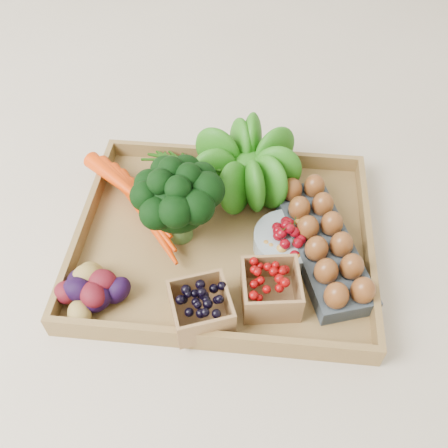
# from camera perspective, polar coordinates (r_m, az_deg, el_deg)

# --- Properties ---
(ground) EXTENTS (4.00, 4.00, 0.00)m
(ground) POSITION_cam_1_polar(r_m,az_deg,el_deg) (0.97, 0.00, -2.29)
(ground) COLOR beige
(ground) RESTS_ON ground
(tray) EXTENTS (0.55, 0.45, 0.01)m
(tray) POSITION_cam_1_polar(r_m,az_deg,el_deg) (0.96, 0.00, -2.02)
(tray) COLOR olive
(tray) RESTS_ON ground
(carrots) EXTENTS (0.24, 0.17, 0.06)m
(carrots) POSITION_cam_1_polar(r_m,az_deg,el_deg) (0.99, -9.58, 2.41)
(carrots) COLOR #E03905
(carrots) RESTS_ON tray
(lettuce) EXTENTS (0.15, 0.15, 0.15)m
(lettuce) POSITION_cam_1_polar(r_m,az_deg,el_deg) (1.00, 2.95, 7.13)
(lettuce) COLOR #1D510C
(lettuce) RESTS_ON tray
(broccoli) EXTENTS (0.16, 0.16, 0.13)m
(broccoli) POSITION_cam_1_polar(r_m,az_deg,el_deg) (0.92, -5.26, 1.24)
(broccoli) COLOR black
(broccoli) RESTS_ON tray
(cherry_bowl) EXTENTS (0.13, 0.13, 0.03)m
(cherry_bowl) POSITION_cam_1_polar(r_m,az_deg,el_deg) (0.94, 7.33, -1.95)
(cherry_bowl) COLOR #8C9EA5
(cherry_bowl) RESTS_ON tray
(egg_carton) EXTENTS (0.19, 0.31, 0.03)m
(egg_carton) POSITION_cam_1_polar(r_m,az_deg,el_deg) (0.94, 11.11, -2.51)
(egg_carton) COLOR #363F45
(egg_carton) RESTS_ON tray
(potatoes) EXTENTS (0.13, 0.13, 0.08)m
(potatoes) POSITION_cam_1_polar(r_m,az_deg,el_deg) (0.88, -15.10, -6.68)
(potatoes) COLOR #480B13
(potatoes) RESTS_ON tray
(punnet_blackberry) EXTENTS (0.12, 0.12, 0.07)m
(punnet_blackberry) POSITION_cam_1_polar(r_m,az_deg,el_deg) (0.83, -2.66, -9.58)
(punnet_blackberry) COLOR black
(punnet_blackberry) RESTS_ON tray
(punnet_raspberry) EXTENTS (0.11, 0.11, 0.07)m
(punnet_raspberry) POSITION_cam_1_polar(r_m,az_deg,el_deg) (0.85, 5.35, -7.40)
(punnet_raspberry) COLOR #710505
(punnet_raspberry) RESTS_ON tray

